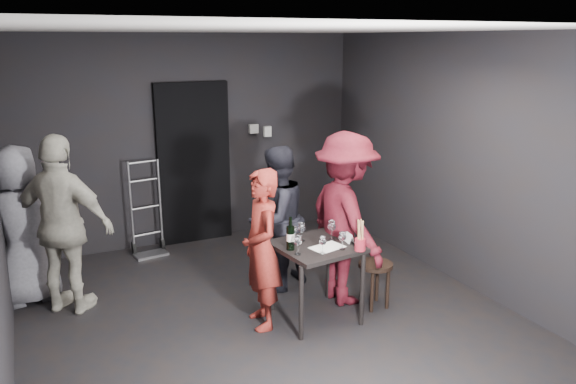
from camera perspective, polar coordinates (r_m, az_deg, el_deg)
name	(u,v)px	position (r m, az deg, el deg)	size (l,w,h in m)	color
floor	(269,318)	(5.60, -1.91, -12.63)	(4.50, 5.00, 0.02)	black
ceiling	(267,29)	(4.95, -2.19, 16.19)	(4.50, 5.00, 0.02)	silver
wall_back	(192,140)	(7.42, -9.77, 5.21)	(4.50, 0.04, 2.70)	black
wall_front	(458,291)	(3.10, 16.91, -9.62)	(4.50, 0.04, 2.70)	black
wall_right	(460,161)	(6.32, 17.04, 3.01)	(0.04, 5.00, 2.70)	black
doorway	(194,164)	(7.42, -9.54, 2.86)	(0.95, 0.10, 2.10)	black
wallbox_upper	(254,129)	(7.63, -3.52, 6.43)	(0.12, 0.06, 0.12)	#B7B7B2
wallbox_lower	(267,131)	(7.71, -2.12, 6.17)	(0.10, 0.06, 0.14)	#B7B7B2
hand_truck	(149,237)	(7.28, -13.98, -4.46)	(0.40, 0.34, 1.19)	#B2B2B7
tasting_table	(316,254)	(5.35, 2.90, -6.35)	(0.72, 0.72, 0.75)	black
stool	(375,272)	(5.72, 8.86, -8.03)	(0.34, 0.34, 0.47)	black
server_red	(262,249)	(5.18, -2.70, -5.79)	(0.55, 0.36, 1.52)	maroon
woman_black	(276,216)	(5.95, -1.18, -2.44)	(0.79, 0.43, 1.62)	black
man_maroon	(346,205)	(5.61, 5.91, -1.28)	(1.33, 0.62, 2.06)	#52101A
bystander_cream	(62,209)	(5.77, -21.99, -1.64)	(1.23, 0.59, 2.10)	#BBB7A5
bystander_grey	(22,219)	(6.18, -25.44, -2.46)	(0.87, 0.48, 1.79)	gray
tasting_mat	(327,247)	(5.25, 4.01, -5.62)	(0.31, 0.20, 0.00)	white
wine_glass_a	(298,244)	(5.04, 1.01, -5.32)	(0.07, 0.07, 0.19)	white
wine_glass_b	(293,234)	(5.29, 0.56, -4.32)	(0.07, 0.07, 0.19)	white
wine_glass_c	(302,231)	(5.37, 1.39, -3.99)	(0.08, 0.08, 0.20)	white
wine_glass_d	(323,244)	(5.08, 3.54, -5.30)	(0.07, 0.07, 0.18)	white
wine_glass_e	(342,240)	(5.19, 5.55, -4.85)	(0.07, 0.07, 0.18)	white
wine_glass_f	(332,229)	(5.41, 4.46, -3.81)	(0.08, 0.08, 0.21)	white
wine_bottle	(290,237)	(5.14, 0.25, -4.62)	(0.08, 0.08, 0.31)	black
breadstick_cup	(360,236)	(5.16, 7.37, -4.42)	(0.10, 0.10, 0.31)	maroon
reserved_card	(348,238)	(5.38, 6.12, -4.66)	(0.07, 0.12, 0.09)	white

